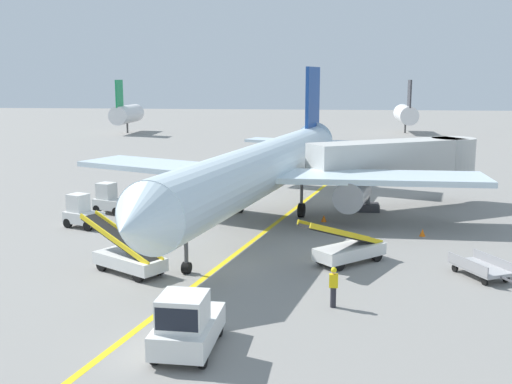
% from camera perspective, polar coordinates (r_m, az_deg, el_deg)
% --- Properties ---
extents(ground_plane, '(300.00, 300.00, 0.00)m').
position_cam_1_polar(ground_plane, '(31.09, -3.97, -6.86)').
color(ground_plane, gray).
extents(taxi_line_yellow, '(17.35, 78.23, 0.01)m').
position_cam_1_polar(taxi_line_yellow, '(35.64, -0.36, -4.54)').
color(taxi_line_yellow, yellow).
rests_on(taxi_line_yellow, ground).
extents(airliner, '(27.98, 35.07, 10.10)m').
position_cam_1_polar(airliner, '(40.36, 0.71, 2.19)').
color(airliner, silver).
rests_on(airliner, ground).
extents(jet_bridge, '(12.39, 8.55, 4.85)m').
position_cam_1_polar(jet_bridge, '(45.55, 13.52, 3.02)').
color(jet_bridge, beige).
rests_on(jet_bridge, ground).
extents(pushback_tug, '(2.04, 3.67, 2.20)m').
position_cam_1_polar(pushback_tug, '(21.68, -6.40, -12.01)').
color(pushback_tug, silver).
rests_on(pushback_tug, ground).
extents(baggage_tug_near_wing, '(2.72, 2.14, 2.10)m').
position_cam_1_polar(baggage_tug_near_wing, '(40.17, -15.72, -1.86)').
color(baggage_tug_near_wing, silver).
rests_on(baggage_tug_near_wing, ground).
extents(baggage_tug_by_cargo_door, '(2.70, 2.05, 2.10)m').
position_cam_1_polar(baggage_tug_by_cargo_door, '(43.88, -13.29, -0.71)').
color(baggage_tug_by_cargo_door, silver).
rests_on(baggage_tug_by_cargo_door, ground).
extents(belt_loader_forward_hold, '(4.90, 3.72, 2.59)m').
position_cam_1_polar(belt_loader_forward_hold, '(30.51, -11.71, -5.87)').
color(belt_loader_forward_hold, silver).
rests_on(belt_loader_forward_hold, ground).
extents(belt_loader_aft_hold, '(4.53, 4.30, 2.59)m').
position_cam_1_polar(belt_loader_aft_hold, '(31.66, 8.46, -5.16)').
color(belt_loader_aft_hold, silver).
rests_on(belt_loader_aft_hold, ground).
extents(baggage_cart_loaded, '(2.64, 3.72, 0.94)m').
position_cam_1_polar(baggage_cart_loaded, '(31.18, 19.94, -6.53)').
color(baggage_cart_loaded, '#A5A5A8').
rests_on(baggage_cart_loaded, ground).
extents(ground_crew_marshaller, '(0.36, 0.24, 1.70)m').
position_cam_1_polar(ground_crew_marshaller, '(25.70, 7.14, -8.56)').
color(ground_crew_marshaller, '#26262D').
rests_on(ground_crew_marshaller, ground).
extents(safety_cone_nose_left, '(0.36, 0.36, 0.44)m').
position_cam_1_polar(safety_cone_nose_left, '(40.57, 6.26, -2.42)').
color(safety_cone_nose_left, orange).
rests_on(safety_cone_nose_left, ground).
extents(safety_cone_nose_right, '(0.36, 0.36, 0.44)m').
position_cam_1_polar(safety_cone_nose_right, '(37.98, 15.06, -3.63)').
color(safety_cone_nose_right, orange).
rests_on(safety_cone_nose_right, ground).
extents(distant_aircraft_far_left, '(3.00, 10.10, 8.80)m').
position_cam_1_polar(distant_aircraft_far_left, '(106.31, -11.81, 7.07)').
color(distant_aircraft_far_left, silver).
rests_on(distant_aircraft_far_left, ground).
extents(distant_aircraft_mid_left, '(3.00, 10.10, 8.80)m').
position_cam_1_polar(distant_aircraft_mid_left, '(106.86, 13.62, 7.01)').
color(distant_aircraft_mid_left, silver).
rests_on(distant_aircraft_mid_left, ground).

